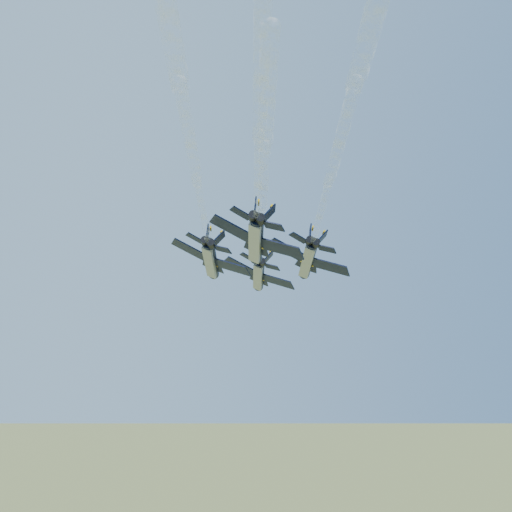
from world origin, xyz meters
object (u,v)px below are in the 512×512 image
object	(u,v)px
jet_slot	(256,241)
jet_left	(211,260)
jet_lead	(259,275)
jet_right	(308,260)

from	to	relation	value
jet_slot	jet_left	bearing A→B (deg)	119.75
jet_lead	jet_slot	size ratio (longest dim) A/B	1.00
jet_left	jet_right	size ratio (longest dim) A/B	1.00
jet_right	jet_slot	world-z (taller)	same
jet_lead	jet_left	world-z (taller)	same
jet_left	jet_slot	xyz separation A→B (m)	(2.12, -16.18, 0.00)
jet_lead	jet_right	bearing A→B (deg)	-59.93
jet_lead	jet_left	bearing A→B (deg)	-117.66
jet_lead	jet_left	distance (m)	17.18
jet_right	jet_slot	xyz separation A→B (m)	(-13.39, -10.03, 0.00)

